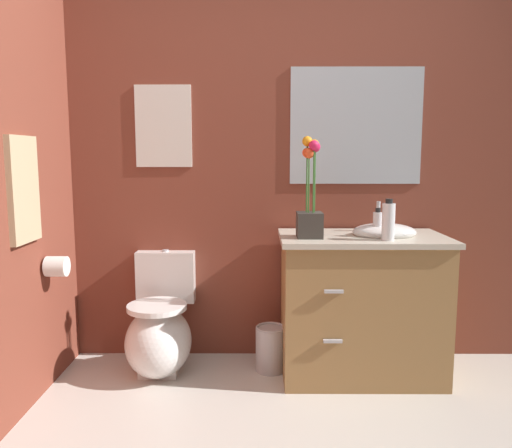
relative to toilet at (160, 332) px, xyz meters
The scene contains 11 objects.
wall_back 1.40m from the toilet, 17.77° to the left, with size 4.08×0.05×2.50m, color brown.
toilet is the anchor object (origin of this frame).
vanity_cabinet 1.19m from the toilet, ahead, with size 0.94×0.56×1.00m.
flower_vase 1.16m from the toilet, ahead, with size 0.14×0.14×0.55m.
soap_bottle 1.41m from the toilet, ahead, with size 0.05×0.05×0.16m.
lotion_bottle 1.46m from the toilet, ahead, with size 0.07×0.07×0.22m.
trash_bin 0.66m from the toilet, ahead, with size 0.18×0.18×0.27m.
wall_poster 1.24m from the toilet, 90.00° to the left, with size 0.34×0.01×0.49m, color silver.
wall_mirror 1.70m from the toilet, 12.85° to the left, with size 0.80×0.01×0.70m, color #B2BCC6.
hanging_towel 1.11m from the toilet, 144.12° to the right, with size 0.03×0.28×0.52m, color tan.
toilet_paper_roll 0.70m from the toilet, 158.86° to the right, with size 0.11×0.11×0.11m, color white.
Camera 1 is at (-0.15, -1.60, 1.27)m, focal length 35.48 mm.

